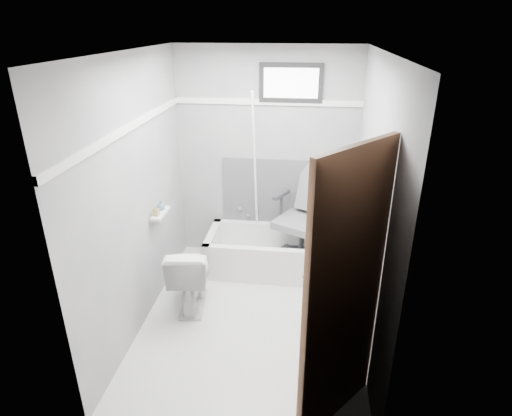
% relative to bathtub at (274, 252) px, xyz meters
% --- Properties ---
extents(floor, '(2.60, 2.60, 0.00)m').
position_rel_bathtub_xyz_m(floor, '(-0.14, -0.93, -0.21)').
color(floor, silver).
rests_on(floor, ground).
extents(ceiling, '(2.60, 2.60, 0.00)m').
position_rel_bathtub_xyz_m(ceiling, '(-0.14, -0.93, 2.19)').
color(ceiling, silver).
rests_on(ceiling, floor).
extents(wall_back, '(2.00, 0.02, 2.40)m').
position_rel_bathtub_xyz_m(wall_back, '(-0.14, 0.37, 0.99)').
color(wall_back, slate).
rests_on(wall_back, floor).
extents(wall_front, '(2.00, 0.02, 2.40)m').
position_rel_bathtub_xyz_m(wall_front, '(-0.14, -2.23, 0.99)').
color(wall_front, slate).
rests_on(wall_front, floor).
extents(wall_left, '(0.02, 2.60, 2.40)m').
position_rel_bathtub_xyz_m(wall_left, '(-1.14, -0.93, 0.99)').
color(wall_left, slate).
rests_on(wall_left, floor).
extents(wall_right, '(0.02, 2.60, 2.40)m').
position_rel_bathtub_xyz_m(wall_right, '(0.86, -0.93, 0.99)').
color(wall_right, slate).
rests_on(wall_right, floor).
extents(bathtub, '(1.50, 0.70, 0.42)m').
position_rel_bathtub_xyz_m(bathtub, '(0.00, 0.00, 0.00)').
color(bathtub, silver).
rests_on(bathtub, floor).
extents(office_chair, '(0.83, 0.83, 1.08)m').
position_rel_bathtub_xyz_m(office_chair, '(0.30, 0.04, 0.45)').
color(office_chair, slate).
rests_on(office_chair, bathtub).
extents(toilet, '(0.47, 0.73, 0.68)m').
position_rel_bathtub_xyz_m(toilet, '(-0.76, -0.77, 0.13)').
color(toilet, silver).
rests_on(toilet, floor).
extents(door, '(0.78, 0.78, 2.00)m').
position_rel_bathtub_xyz_m(door, '(0.84, -2.21, 0.79)').
color(door, brown).
rests_on(door, floor).
extents(window, '(0.66, 0.04, 0.40)m').
position_rel_bathtub_xyz_m(window, '(0.11, 0.36, 1.81)').
color(window, black).
rests_on(window, wall_back).
extents(backerboard, '(1.50, 0.02, 0.78)m').
position_rel_bathtub_xyz_m(backerboard, '(0.11, 0.36, 0.59)').
color(backerboard, '#4C4C4F').
rests_on(backerboard, wall_back).
extents(trim_back, '(2.00, 0.02, 0.06)m').
position_rel_bathtub_xyz_m(trim_back, '(-0.14, 0.36, 1.61)').
color(trim_back, white).
rests_on(trim_back, wall_back).
extents(trim_left, '(0.02, 2.60, 0.06)m').
position_rel_bathtub_xyz_m(trim_left, '(-1.12, -0.93, 1.61)').
color(trim_left, white).
rests_on(trim_left, wall_left).
extents(pole, '(0.02, 0.49, 1.90)m').
position_rel_bathtub_xyz_m(pole, '(-0.23, 0.13, 0.84)').
color(pole, white).
rests_on(pole, bathtub).
extents(shelf, '(0.10, 0.32, 0.02)m').
position_rel_bathtub_xyz_m(shelf, '(-1.07, -0.59, 0.69)').
color(shelf, silver).
rests_on(shelf, wall_left).
extents(soap_bottle_a, '(0.05, 0.05, 0.10)m').
position_rel_bathtub_xyz_m(soap_bottle_a, '(-1.08, -0.67, 0.76)').
color(soap_bottle_a, '#A19050').
rests_on(soap_bottle_a, shelf).
extents(soap_bottle_b, '(0.09, 0.09, 0.10)m').
position_rel_bathtub_xyz_m(soap_bottle_b, '(-1.08, -0.53, 0.75)').
color(soap_bottle_b, '#466B81').
rests_on(soap_bottle_b, shelf).
extents(faucet, '(0.26, 0.10, 0.16)m').
position_rel_bathtub_xyz_m(faucet, '(-0.34, 0.34, 0.34)').
color(faucet, silver).
rests_on(faucet, wall_back).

